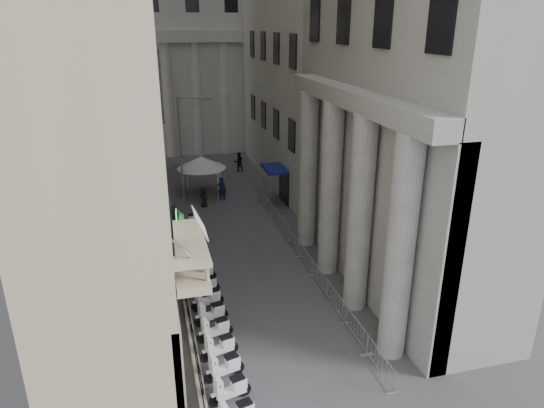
{
  "coord_description": "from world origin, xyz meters",
  "views": [
    {
      "loc": [
        -5.41,
        -10.18,
        13.85
      ],
      "look_at": [
        0.85,
        14.06,
        4.5
      ],
      "focal_mm": 32.0,
      "sensor_mm": 36.0,
      "label": 1
    }
  ],
  "objects_px": {
    "street_lamp": "(184,141)",
    "pedestrian_a": "(222,188)",
    "info_kiosk": "(174,220)",
    "security_tent": "(198,162)",
    "pedestrian_b": "(239,162)"
  },
  "relations": [
    {
      "from": "pedestrian_a",
      "to": "pedestrian_b",
      "type": "xyz_separation_m",
      "value": [
        2.91,
        7.77,
        0.0
      ]
    },
    {
      "from": "street_lamp",
      "to": "pedestrian_a",
      "type": "bearing_deg",
      "value": 21.59
    },
    {
      "from": "security_tent",
      "to": "pedestrian_b",
      "type": "relative_size",
      "value": 2.1
    },
    {
      "from": "street_lamp",
      "to": "pedestrian_b",
      "type": "bearing_deg",
      "value": 76.29
    },
    {
      "from": "info_kiosk",
      "to": "security_tent",
      "type": "bearing_deg",
      "value": 78.54
    },
    {
      "from": "info_kiosk",
      "to": "pedestrian_b",
      "type": "bearing_deg",
      "value": 68.7
    },
    {
      "from": "street_lamp",
      "to": "info_kiosk",
      "type": "distance_m",
      "value": 7.57
    },
    {
      "from": "pedestrian_a",
      "to": "security_tent",
      "type": "bearing_deg",
      "value": -31.9
    },
    {
      "from": "street_lamp",
      "to": "info_kiosk",
      "type": "xyz_separation_m",
      "value": [
        -1.47,
        -6.17,
        -4.15
      ]
    },
    {
      "from": "street_lamp",
      "to": "info_kiosk",
      "type": "bearing_deg",
      "value": -80.52
    },
    {
      "from": "pedestrian_a",
      "to": "pedestrian_b",
      "type": "height_order",
      "value": "pedestrian_b"
    },
    {
      "from": "pedestrian_b",
      "to": "info_kiosk",
      "type": "bearing_deg",
      "value": 59.74
    },
    {
      "from": "security_tent",
      "to": "pedestrian_b",
      "type": "distance_m",
      "value": 7.43
    },
    {
      "from": "info_kiosk",
      "to": "street_lamp",
      "type": "bearing_deg",
      "value": 82.7
    },
    {
      "from": "security_tent",
      "to": "pedestrian_a",
      "type": "bearing_deg",
      "value": -52.95
    }
  ]
}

